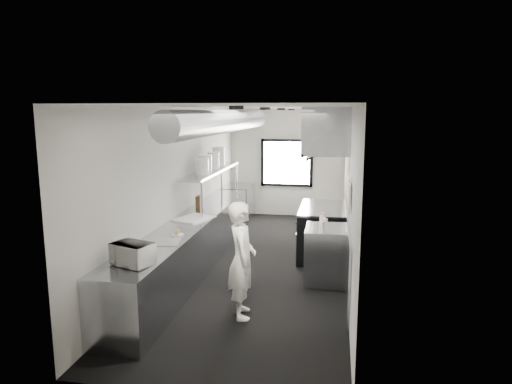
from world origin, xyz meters
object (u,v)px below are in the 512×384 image
at_px(line_cook, 242,260).
at_px(deli_tub_b, 141,245).
at_px(bottle_station, 326,255).
at_px(range, 322,231).
at_px(plate_stack_d, 219,157).
at_px(cutting_board, 194,218).
at_px(pass_shelf, 212,171).
at_px(microwave, 132,254).
at_px(far_work_table, 238,203).
at_px(plate_stack_b, 205,163).
at_px(exhaust_hood, 327,130).
at_px(squeeze_bottle_e, 323,217).
at_px(plate_stack_c, 214,160).
at_px(squeeze_bottle_c, 324,223).
at_px(small_plate, 177,235).
at_px(knife_block, 199,202).
at_px(squeeze_bottle_d, 321,220).
at_px(squeeze_bottle_b, 326,224).
at_px(deli_tub_a, 129,255).
at_px(prep_counter, 192,244).
at_px(squeeze_bottle_a, 323,227).
at_px(plate_stack_a, 202,167).

height_order(line_cook, deli_tub_b, line_cook).
distance_m(bottle_station, deli_tub_b, 2.95).
height_order(range, plate_stack_d, plate_stack_d).
relative_size(deli_tub_b, cutting_board, 0.19).
distance_m(pass_shelf, microwave, 3.94).
height_order(far_work_table, microwave, microwave).
xyz_separation_m(deli_tub_b, plate_stack_b, (0.07, 2.92, 0.79)).
height_order(exhaust_hood, squeeze_bottle_e, exhaust_hood).
height_order(plate_stack_c, squeeze_bottle_c, plate_stack_c).
height_order(pass_shelf, range, pass_shelf).
xyz_separation_m(cutting_board, plate_stack_c, (-0.09, 1.66, 0.83)).
bearing_deg(small_plate, plate_stack_d, 93.07).
xyz_separation_m(knife_block, squeeze_bottle_d, (2.39, -1.07, -0.02)).
bearing_deg(line_cook, pass_shelf, 7.60).
height_order(deli_tub_b, cutting_board, deli_tub_b).
bearing_deg(pass_shelf, line_cook, -68.18).
distance_m(far_work_table, microwave, 6.14).
distance_m(exhaust_hood, squeeze_bottle_b, 2.06).
distance_m(deli_tub_a, plate_stack_b, 3.43).
bearing_deg(deli_tub_b, prep_counter, 85.37).
xyz_separation_m(plate_stack_c, squeeze_bottle_e, (2.29, -1.55, -0.75)).
bearing_deg(squeeze_bottle_a, plate_stack_c, 136.55).
xyz_separation_m(deli_tub_b, plate_stack_a, (0.11, 2.58, 0.77)).
bearing_deg(prep_counter, knife_block, 99.99).
distance_m(bottle_station, squeeze_bottle_c, 0.54).
height_order(small_plate, squeeze_bottle_e, squeeze_bottle_e).
relative_size(microwave, plate_stack_b, 1.36).
bearing_deg(pass_shelf, far_work_table, 88.93).
height_order(exhaust_hood, small_plate, exhaust_hood).
bearing_deg(small_plate, bottle_station, 21.41).
bearing_deg(squeeze_bottle_b, deli_tub_b, -148.90).
height_order(prep_counter, plate_stack_d, plate_stack_d).
xyz_separation_m(cutting_board, squeeze_bottle_c, (2.23, -0.24, 0.08)).
height_order(exhaust_hood, plate_stack_d, exhaust_hood).
relative_size(pass_shelf, deli_tub_a, 22.66).
distance_m(exhaust_hood, deli_tub_a, 4.38).
xyz_separation_m(pass_shelf, deli_tub_a, (-0.08, -3.69, -0.59)).
relative_size(deli_tub_a, squeeze_bottle_b, 0.77).
bearing_deg(prep_counter, plate_stack_b, 93.62).
bearing_deg(plate_stack_a, prep_counter, -87.47).
xyz_separation_m(bottle_station, squeeze_bottle_a, (-0.04, -0.32, 0.54)).
bearing_deg(small_plate, cutting_board, 94.04).
distance_m(small_plate, squeeze_bottle_d, 2.31).
xyz_separation_m(deli_tub_a, knife_block, (-0.05, 3.17, 0.06)).
xyz_separation_m(deli_tub_a, plate_stack_c, (0.06, 3.86, 0.79)).
xyz_separation_m(pass_shelf, plate_stack_c, (-0.01, 0.17, 0.20)).
relative_size(prep_counter, plate_stack_d, 14.58).
bearing_deg(squeeze_bottle_c, far_work_table, 119.94).
xyz_separation_m(bottle_station, far_work_table, (-2.30, 3.90, 0.00)).
bearing_deg(line_cook, range, -32.74).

